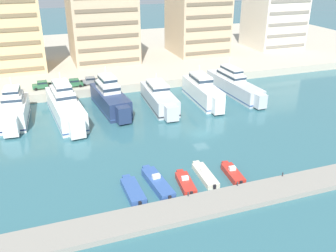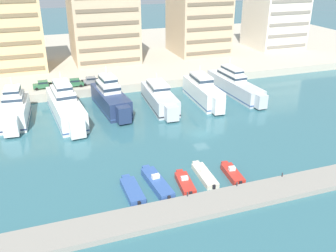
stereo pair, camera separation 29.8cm
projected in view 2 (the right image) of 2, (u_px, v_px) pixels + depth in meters
The scene contains 26 objects.
ground_plane at pixel (202, 134), 66.97m from camera, with size 400.00×400.00×0.00m, color #336670.
quay_promenade at pixel (123, 53), 119.29m from camera, with size 180.00×70.00×1.96m, color #BCB29E.
pier_dock at pixel (263, 193), 49.65m from camera, with size 120.00×4.69×0.74m, color gray.
yacht_white_left at pixel (15, 110), 71.03m from camera, with size 5.57×15.40×8.39m.
yacht_white_mid_left at pixel (66, 106), 72.86m from camera, with size 6.41×21.75×8.64m.
yacht_navy_center_left at pixel (111, 98), 77.00m from camera, with size 5.91×18.19×8.67m.
yacht_silver_center at pixel (160, 97), 78.72m from camera, with size 5.19×18.35×6.63m.
yacht_white_center_right at pixel (203, 91), 81.11m from camera, with size 4.55×17.56×7.52m.
yacht_silver_mid_right at pixel (234, 85), 85.81m from camera, with size 4.89×21.99×7.79m.
motorboat_blue_far_left at pixel (132, 190), 49.94m from camera, with size 2.17×7.09×0.94m.
motorboat_blue_left at pixel (157, 183), 51.54m from camera, with size 2.60×8.76×1.63m.
motorboat_red_mid_left at pixel (185, 183), 51.69m from camera, with size 2.30×6.21×1.30m.
motorboat_cream_center_left at pixel (204, 175), 53.68m from camera, with size 2.05×7.33×1.13m.
motorboat_red_center at pixel (232, 173), 53.89m from camera, with size 2.13×6.13×1.45m.
car_green_far_left at pixel (43, 84), 83.71m from camera, with size 4.15×2.01×1.80m.
car_black_left at pixel (59, 84), 84.17m from camera, with size 4.15×2.02×1.80m.
car_green_mid_left at pixel (74, 83), 85.01m from camera, with size 4.11×1.95×1.80m.
car_grey_center_left at pixel (90, 80), 86.49m from camera, with size 4.10×1.92×1.80m.
car_black_center at pixel (104, 79), 87.17m from camera, with size 4.15×2.02×1.80m.
apartment_block_left at pixel (2, 31), 94.28m from camera, with size 19.89×14.50×21.84m.
apartment_block_mid_left at pixel (103, 24), 104.27m from camera, with size 17.89×17.90×22.04m.
apartment_block_center_left at pixel (198, 18), 112.52m from camera, with size 15.57×16.95×22.73m.
apartment_block_center at pixel (275, 20), 120.52m from camera, with size 15.68×15.95×19.21m.
bollard_west at pixel (188, 194), 48.15m from camera, with size 0.20×0.20×0.61m.
bollard_west_mid at pixel (237, 184), 50.32m from camera, with size 0.20×0.20×0.61m.
bollard_east_mid at pixel (282, 174), 52.49m from camera, with size 0.20×0.20×0.61m.
Camera 2 is at (-25.70, -55.05, 28.85)m, focal length 40.00 mm.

